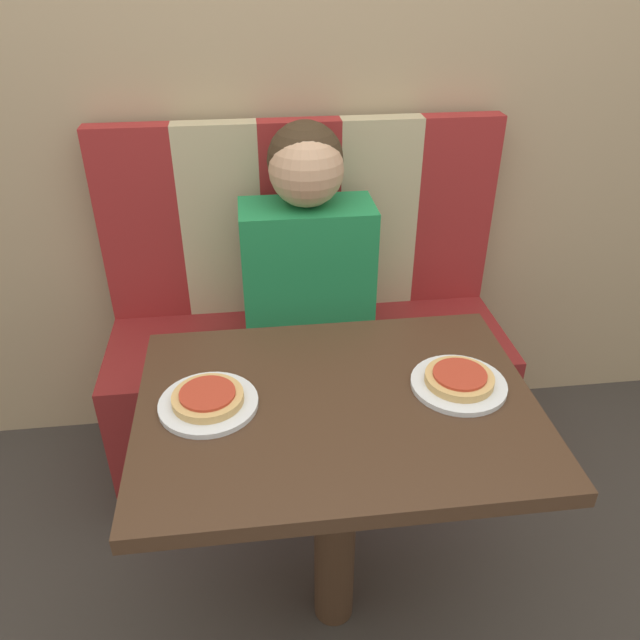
{
  "coord_description": "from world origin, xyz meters",
  "views": [
    {
      "loc": [
        -0.16,
        -0.99,
        1.52
      ],
      "look_at": [
        0.0,
        0.29,
        0.72
      ],
      "focal_mm": 35.0,
      "sensor_mm": 36.0,
      "label": 1
    }
  ],
  "objects_px": {
    "person": "(307,236)",
    "plate_left": "(209,404)",
    "plate_right": "(458,384)",
    "pizza_right": "(459,378)",
    "pizza_left": "(208,397)"
  },
  "relations": [
    {
      "from": "person",
      "to": "plate_left",
      "type": "bearing_deg",
      "value": -114.76
    },
    {
      "from": "plate_right",
      "to": "pizza_right",
      "type": "relative_size",
      "value": 1.39
    },
    {
      "from": "plate_left",
      "to": "pizza_right",
      "type": "relative_size",
      "value": 1.39
    },
    {
      "from": "plate_left",
      "to": "pizza_right",
      "type": "xyz_separation_m",
      "value": [
        0.52,
        0.0,
        0.02
      ]
    },
    {
      "from": "person",
      "to": "pizza_right",
      "type": "xyz_separation_m",
      "value": [
        0.26,
        -0.57,
        -0.09
      ]
    },
    {
      "from": "pizza_left",
      "to": "pizza_right",
      "type": "height_order",
      "value": "same"
    },
    {
      "from": "person",
      "to": "plate_left",
      "type": "height_order",
      "value": "person"
    },
    {
      "from": "person",
      "to": "pizza_right",
      "type": "bearing_deg",
      "value": -65.24
    },
    {
      "from": "person",
      "to": "pizza_right",
      "type": "relative_size",
      "value": 4.34
    },
    {
      "from": "person",
      "to": "plate_right",
      "type": "height_order",
      "value": "person"
    },
    {
      "from": "plate_right",
      "to": "pizza_left",
      "type": "xyz_separation_m",
      "value": [
        -0.52,
        0.0,
        0.02
      ]
    },
    {
      "from": "plate_right",
      "to": "pizza_right",
      "type": "bearing_deg",
      "value": 0.0
    },
    {
      "from": "person",
      "to": "pizza_left",
      "type": "height_order",
      "value": "person"
    },
    {
      "from": "plate_left",
      "to": "pizza_left",
      "type": "bearing_deg",
      "value": 0.0
    },
    {
      "from": "person",
      "to": "pizza_left",
      "type": "xyz_separation_m",
      "value": [
        -0.26,
        -0.57,
        -0.09
      ]
    }
  ]
}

